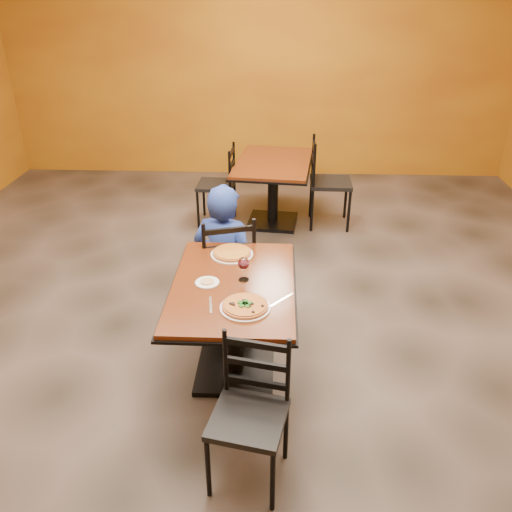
{
  "coord_description": "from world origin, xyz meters",
  "views": [
    {
      "loc": [
        0.28,
        -3.45,
        2.5
      ],
      "look_at": [
        0.14,
        -0.3,
        0.85
      ],
      "focal_mm": 36.52,
      "sensor_mm": 36.0,
      "label": 1
    }
  ],
  "objects_px": {
    "table_second": "(273,178)",
    "chair_second_left": "(216,185)",
    "diner": "(224,245)",
    "wine_glass": "(244,268)",
    "plate_far": "(232,254)",
    "chair_second_right": "(331,183)",
    "pizza_main": "(245,306)",
    "chair_main_near": "(248,420)",
    "side_plate": "(207,283)",
    "chair_main_far": "(225,265)",
    "plate_main": "(245,308)",
    "pizza_far": "(232,252)",
    "table_main": "(234,308)"
  },
  "relations": [
    {
      "from": "plate_main",
      "to": "wine_glass",
      "type": "height_order",
      "value": "wine_glass"
    },
    {
      "from": "chair_main_near",
      "to": "pizza_far",
      "type": "bearing_deg",
      "value": 110.11
    },
    {
      "from": "wine_glass",
      "to": "chair_second_left",
      "type": "bearing_deg",
      "value": 100.62
    },
    {
      "from": "chair_second_right",
      "to": "side_plate",
      "type": "distance_m",
      "value": 2.89
    },
    {
      "from": "table_second",
      "to": "chair_main_far",
      "type": "height_order",
      "value": "chair_main_far"
    },
    {
      "from": "chair_main_near",
      "to": "chair_main_far",
      "type": "xyz_separation_m",
      "value": [
        -0.28,
        1.64,
        0.04
      ]
    },
    {
      "from": "chair_main_near",
      "to": "chair_main_far",
      "type": "bearing_deg",
      "value": 111.41
    },
    {
      "from": "chair_second_right",
      "to": "diner",
      "type": "height_order",
      "value": "diner"
    },
    {
      "from": "chair_main_near",
      "to": "chair_second_right",
      "type": "relative_size",
      "value": 0.86
    },
    {
      "from": "table_second",
      "to": "chair_main_near",
      "type": "distance_m",
      "value": 3.56
    },
    {
      "from": "table_second",
      "to": "plate_far",
      "type": "distance_m",
      "value": 2.29
    },
    {
      "from": "plate_far",
      "to": "side_plate",
      "type": "relative_size",
      "value": 1.94
    },
    {
      "from": "chair_second_left",
      "to": "chair_second_right",
      "type": "relative_size",
      "value": 0.91
    },
    {
      "from": "chair_main_near",
      "to": "side_plate",
      "type": "bearing_deg",
      "value": 121.64
    },
    {
      "from": "chair_main_near",
      "to": "plate_main",
      "type": "relative_size",
      "value": 2.79
    },
    {
      "from": "plate_main",
      "to": "plate_far",
      "type": "bearing_deg",
      "value": 101.32
    },
    {
      "from": "chair_second_right",
      "to": "plate_main",
      "type": "bearing_deg",
      "value": 166.5
    },
    {
      "from": "table_second",
      "to": "chair_second_right",
      "type": "bearing_deg",
      "value": -0.0
    },
    {
      "from": "chair_second_left",
      "to": "pizza_far",
      "type": "relative_size",
      "value": 3.26
    },
    {
      "from": "plate_far",
      "to": "side_plate",
      "type": "distance_m",
      "value": 0.43
    },
    {
      "from": "chair_main_far",
      "to": "diner",
      "type": "height_order",
      "value": "diner"
    },
    {
      "from": "chair_main_far",
      "to": "diner",
      "type": "relative_size",
      "value": 0.87
    },
    {
      "from": "pizza_main",
      "to": "plate_far",
      "type": "xyz_separation_m",
      "value": [
        -0.14,
        0.7,
        -0.02
      ]
    },
    {
      "from": "side_plate",
      "to": "plate_far",
      "type": "bearing_deg",
      "value": 72.65
    },
    {
      "from": "table_second",
      "to": "chair_main_far",
      "type": "relative_size",
      "value": 1.39
    },
    {
      "from": "chair_second_right",
      "to": "plate_main",
      "type": "xyz_separation_m",
      "value": [
        -0.78,
        -2.97,
        0.25
      ]
    },
    {
      "from": "pizza_main",
      "to": "chair_main_far",
      "type": "bearing_deg",
      "value": 102.38
    },
    {
      "from": "chair_main_near",
      "to": "chair_main_far",
      "type": "height_order",
      "value": "chair_main_far"
    },
    {
      "from": "chair_main_near",
      "to": "chair_second_left",
      "type": "distance_m",
      "value": 3.61
    },
    {
      "from": "chair_main_near",
      "to": "plate_main",
      "type": "bearing_deg",
      "value": 106.61
    },
    {
      "from": "side_plate",
      "to": "chair_main_near",
      "type": "bearing_deg",
      "value": -70.07
    },
    {
      "from": "plate_far",
      "to": "wine_glass",
      "type": "relative_size",
      "value": 1.72
    },
    {
      "from": "side_plate",
      "to": "wine_glass",
      "type": "bearing_deg",
      "value": 13.42
    },
    {
      "from": "table_second",
      "to": "chair_second_left",
      "type": "relative_size",
      "value": 1.44
    },
    {
      "from": "table_second",
      "to": "chair_second_left",
      "type": "height_order",
      "value": "chair_second_left"
    },
    {
      "from": "chair_main_near",
      "to": "plate_far",
      "type": "relative_size",
      "value": 2.79
    },
    {
      "from": "chair_second_right",
      "to": "pizza_main",
      "type": "distance_m",
      "value": 3.08
    },
    {
      "from": "chair_second_left",
      "to": "chair_main_far",
      "type": "bearing_deg",
      "value": 11.22
    },
    {
      "from": "pizza_main",
      "to": "pizza_far",
      "type": "distance_m",
      "value": 0.71
    },
    {
      "from": "chair_main_near",
      "to": "plate_far",
      "type": "distance_m",
      "value": 1.34
    },
    {
      "from": "chair_second_right",
      "to": "wine_glass",
      "type": "xyz_separation_m",
      "value": [
        -0.81,
        -2.62,
        0.34
      ]
    },
    {
      "from": "table_second",
      "to": "chair_main_near",
      "type": "bearing_deg",
      "value": -91.26
    },
    {
      "from": "table_second",
      "to": "chair_main_near",
      "type": "xyz_separation_m",
      "value": [
        -0.08,
        -3.56,
        -0.12
      ]
    },
    {
      "from": "chair_main_far",
      "to": "plate_main",
      "type": "bearing_deg",
      "value": 85.58
    },
    {
      "from": "diner",
      "to": "wine_glass",
      "type": "relative_size",
      "value": 6.02
    },
    {
      "from": "table_second",
      "to": "diner",
      "type": "bearing_deg",
      "value": -102.94
    },
    {
      "from": "chair_second_left",
      "to": "pizza_main",
      "type": "distance_m",
      "value": 3.03
    },
    {
      "from": "table_main",
      "to": "chair_main_near",
      "type": "height_order",
      "value": "chair_main_near"
    },
    {
      "from": "table_main",
      "to": "pizza_far",
      "type": "relative_size",
      "value": 4.39
    },
    {
      "from": "table_second",
      "to": "wine_glass",
      "type": "bearing_deg",
      "value": -93.48
    }
  ]
}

